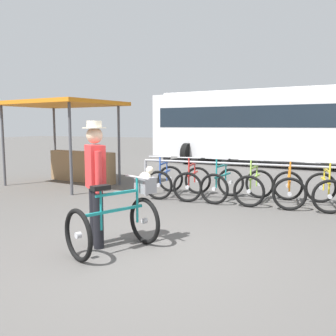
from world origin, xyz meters
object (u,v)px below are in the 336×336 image
at_px(person_with_featured_bike, 95,178).
at_px(racked_bike_yellow, 325,190).
at_px(racked_bike_red, 193,182).
at_px(racked_bike_teal, 223,184).
at_px(featured_bicycle, 121,214).
at_px(racked_bike_lime, 255,186).
at_px(bus_distant, 271,123).
at_px(racked_bike_blue, 165,180).
at_px(market_stall, 71,135).
at_px(racked_bike_orange, 289,188).

bearing_deg(person_with_featured_bike, racked_bike_yellow, 53.91).
xyz_separation_m(racked_bike_red, racked_bike_teal, (0.70, 0.03, 0.00)).
xyz_separation_m(racked_bike_yellow, featured_bicycle, (-2.41, -3.83, 0.12)).
bearing_deg(racked_bike_lime, racked_bike_red, -177.42).
bearing_deg(bus_distant, racked_bike_blue, -98.83).
relative_size(racked_bike_teal, bus_distant, 0.11).
xyz_separation_m(racked_bike_red, person_with_featured_bike, (-0.01, -3.72, 0.58)).
xyz_separation_m(racked_bike_lime, featured_bicycle, (-1.01, -3.77, 0.12)).
bearing_deg(market_stall, racked_bike_orange, -3.79).
bearing_deg(racked_bike_yellow, racked_bike_red, -177.42).
distance_m(featured_bicycle, market_stall, 6.06).
bearing_deg(racked_bike_blue, racked_bike_teal, 2.58).
bearing_deg(racked_bike_teal, racked_bike_lime, 2.58).
xyz_separation_m(racked_bike_blue, racked_bike_red, (0.70, 0.03, 0.00)).
distance_m(racked_bike_teal, person_with_featured_bike, 3.86).
distance_m(racked_bike_teal, racked_bike_lime, 0.70).
bearing_deg(person_with_featured_bike, racked_bike_lime, 69.63).
height_order(racked_bike_orange, featured_bicycle, featured_bicycle).
distance_m(person_with_featured_bike, market_stall, 5.75).
xyz_separation_m(racked_bike_blue, featured_bicycle, (1.08, -3.67, 0.12)).
distance_m(racked_bike_orange, person_with_featured_bike, 4.40).
bearing_deg(racked_bike_red, racked_bike_lime, 2.58).
relative_size(racked_bike_blue, racked_bike_lime, 1.07).
distance_m(racked_bike_lime, featured_bicycle, 3.90).
xyz_separation_m(racked_bike_blue, market_stall, (-3.20, 0.52, 1.03)).
relative_size(racked_bike_yellow, featured_bicycle, 0.96).
relative_size(racked_bike_blue, bus_distant, 0.12).
relative_size(racked_bike_blue, racked_bike_yellow, 0.99).
distance_m(racked_bike_teal, racked_bike_orange, 1.40).
height_order(racked_bike_teal, bus_distant, bus_distant).
relative_size(racked_bike_red, featured_bicycle, 0.93).
xyz_separation_m(racked_bike_red, bus_distant, (0.51, 7.75, 1.37)).
bearing_deg(racked_bike_yellow, person_with_featured_bike, -126.09).
xyz_separation_m(racked_bike_teal, bus_distant, (-0.19, 7.72, 1.37)).
relative_size(bus_distant, market_stall, 3.03).
relative_size(racked_bike_red, market_stall, 0.35).
distance_m(racked_bike_blue, racked_bike_teal, 1.40).
bearing_deg(person_with_featured_bike, featured_bicycle, 2.64).
bearing_deg(racked_bike_orange, market_stall, 176.21).
bearing_deg(racked_bike_blue, racked_bike_lime, 2.58).
bearing_deg(racked_bike_lime, featured_bicycle, -105.06).
bearing_deg(racked_bike_blue, featured_bicycle, -73.55).
height_order(featured_bicycle, bus_distant, bus_distant).
relative_size(racked_bike_lime, racked_bike_yellow, 0.93).
bearing_deg(racked_bike_lime, bus_distant, 96.58).
height_order(racked_bike_blue, racked_bike_yellow, same).
height_order(racked_bike_blue, racked_bike_orange, same).
distance_m(racked_bike_blue, racked_bike_red, 0.70).
bearing_deg(racked_bike_orange, racked_bike_lime, -177.42).
height_order(featured_bicycle, person_with_featured_bike, person_with_featured_bike).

